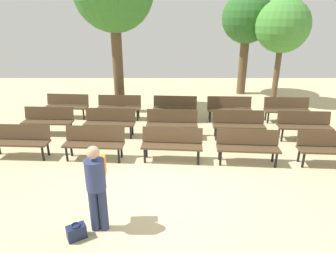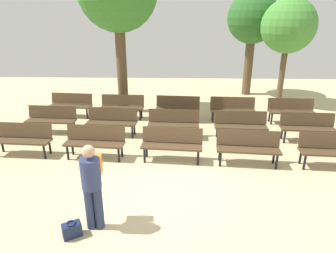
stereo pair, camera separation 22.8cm
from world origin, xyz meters
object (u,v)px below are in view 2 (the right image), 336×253
at_px(bench_r1_c1, 112,120).
at_px(bench_r1_c3, 241,124).
at_px(bench_r2_c3, 232,108).
at_px(handbag, 72,230).
at_px(visitor_with_backpack, 92,182).
at_px(bench_r1_c4, 308,126).
at_px(bench_r0_c4, 332,149).
at_px(bench_r2_c4, 291,109).
at_px(bench_r1_c2, 174,122).
at_px(bench_r0_c0, 22,137).
at_px(tree_2, 253,19).
at_px(tree_0, 288,27).
at_px(bench_r0_c1, 95,140).
at_px(bench_r0_c3, 248,146).
at_px(bench_r2_c0, 71,104).
at_px(bench_r2_c2, 178,107).
at_px(bench_r0_c2, 172,143).
at_px(bench_r1_c0, 52,118).
at_px(bench_r2_c1, 122,105).

relative_size(bench_r1_c1, bench_r1_c3, 1.00).
distance_m(bench_r2_c3, handbag, 7.25).
relative_size(visitor_with_backpack, handbag, 4.50).
bearing_deg(bench_r1_c4, bench_r0_c4, -88.21).
bearing_deg(bench_r0_c4, bench_r2_c4, 91.10).
height_order(bench_r0_c4, visitor_with_backpack, visitor_with_backpack).
bearing_deg(bench_r0_c4, bench_r1_c2, 159.19).
height_order(bench_r0_c0, tree_2, tree_2).
height_order(tree_0, tree_2, tree_2).
bearing_deg(tree_2, tree_0, -57.54).
bearing_deg(bench_r0_c1, bench_r0_c3, 0.59).
bearing_deg(visitor_with_backpack, bench_r0_c0, -50.04).
height_order(bench_r2_c0, bench_r2_c2, same).
bearing_deg(bench_r0_c0, tree_0, 34.30).
bearing_deg(handbag, bench_r2_c0, 108.86).
bearing_deg(bench_r2_c2, bench_r0_c2, -88.05).
relative_size(bench_r1_c0, tree_0, 0.37).
height_order(bench_r1_c4, visitor_with_backpack, visitor_with_backpack).
xyz_separation_m(bench_r0_c3, bench_r1_c0, (-5.95, 2.00, 0.00)).
distance_m(tree_2, visitor_with_backpack, 11.29).
height_order(bench_r1_c0, bench_r2_c4, same).
height_order(bench_r1_c0, bench_r2_c2, same).
bearing_deg(tree_2, bench_r2_c1, -144.93).
bearing_deg(bench_r2_c2, bench_r1_c0, -156.94).
xyz_separation_m(bench_r1_c2, bench_r2_c1, (-1.94, 1.77, 0.00)).
bearing_deg(bench_r0_c3, bench_r1_c0, 165.89).
distance_m(bench_r2_c0, handbag, 6.88).
relative_size(bench_r1_c0, bench_r1_c1, 1.00).
bearing_deg(tree_0, bench_r2_c1, -161.69).
bearing_deg(handbag, bench_r0_c0, 127.22).
xyz_separation_m(bench_r0_c4, tree_0, (0.52, 5.75, 2.72)).
relative_size(bench_r0_c4, bench_r2_c4, 1.00).
xyz_separation_m(bench_r2_c2, visitor_with_backpack, (-1.49, -5.94, 0.43)).
distance_m(bench_r0_c0, bench_r2_c3, 6.92).
xyz_separation_m(bench_r0_c1, handbag, (0.38, -3.08, -0.37)).
bearing_deg(bench_r1_c0, tree_2, 37.94).
height_order(bench_r2_c3, handbag, bench_r2_c3).
height_order(bench_r0_c3, bench_r2_c2, same).
xyz_separation_m(bench_r0_c0, visitor_with_backpack, (2.78, -2.92, 0.43)).
height_order(bench_r1_c3, bench_r2_c1, same).
bearing_deg(bench_r1_c0, bench_r0_c4, -12.07).
xyz_separation_m(bench_r1_c1, tree_2, (5.47, 5.47, 2.97)).
bearing_deg(bench_r0_c1, bench_r2_c3, 40.03).
bearing_deg(bench_r0_c1, tree_2, 55.72).
xyz_separation_m(bench_r1_c4, bench_r2_c2, (-3.96, 1.84, 0.00)).
height_order(bench_r2_c1, bench_r2_c2, same).
bearing_deg(bench_r1_c1, bench_r2_c3, 23.01).
xyz_separation_m(bench_r1_c2, bench_r2_c0, (-3.93, 1.92, 0.00)).
distance_m(bench_r0_c1, bench_r1_c2, 2.58).
height_order(bench_r2_c3, bench_r2_c4, same).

